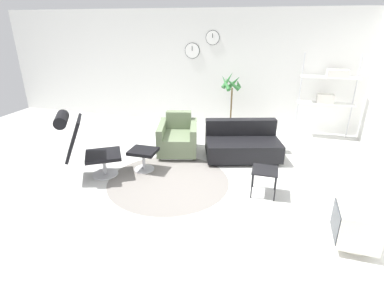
# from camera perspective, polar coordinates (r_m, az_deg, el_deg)

# --- Properties ---
(ground_plane) EXTENTS (12.00, 12.00, 0.00)m
(ground_plane) POSITION_cam_1_polar(r_m,az_deg,el_deg) (5.23, -1.61, -6.17)
(ground_plane) COLOR silver
(wall_back) EXTENTS (12.00, 0.09, 2.80)m
(wall_back) POSITION_cam_1_polar(r_m,az_deg,el_deg) (7.61, 5.18, 13.94)
(wall_back) COLOR silver
(wall_back) RESTS_ON ground_plane
(round_rug) EXTENTS (2.03, 2.03, 0.01)m
(round_rug) POSITION_cam_1_polar(r_m,az_deg,el_deg) (5.09, -4.50, -7.01)
(round_rug) COLOR slate
(round_rug) RESTS_ON ground_plane
(lounge_chair) EXTENTS (1.09, 0.95, 1.16)m
(lounge_chair) POSITION_cam_1_polar(r_m,az_deg,el_deg) (5.25, -20.16, 0.52)
(lounge_chair) COLOR #BCBCC1
(lounge_chair) RESTS_ON ground_plane
(ottoman) EXTENTS (0.47, 0.40, 0.39)m
(ottoman) POSITION_cam_1_polar(r_m,az_deg,el_deg) (5.40, -9.24, -2.07)
(ottoman) COLOR #BCBCC1
(ottoman) RESTS_ON ground_plane
(armchair_red) EXTENTS (0.96, 1.07, 0.77)m
(armchair_red) POSITION_cam_1_polar(r_m,az_deg,el_deg) (6.08, -2.70, 1.00)
(armchair_red) COLOR silver
(armchair_red) RESTS_ON ground_plane
(couch_low) EXTENTS (1.58, 1.20, 0.70)m
(couch_low) POSITION_cam_1_polar(r_m,az_deg,el_deg) (5.94, 9.51, -0.17)
(couch_low) COLOR black
(couch_low) RESTS_ON ground_plane
(side_table) EXTENTS (0.38, 0.38, 0.42)m
(side_table) POSITION_cam_1_polar(r_m,az_deg,el_deg) (4.68, 13.71, -5.32)
(side_table) COLOR black
(side_table) RESTS_ON ground_plane
(crt_television) EXTENTS (0.47, 0.53, 0.53)m
(crt_television) POSITION_cam_1_polar(r_m,az_deg,el_deg) (4.07, 28.77, -13.54)
(crt_television) COLOR beige
(crt_television) RESTS_ON ground_plane
(potted_plant) EXTENTS (0.51, 0.56, 1.45)m
(potted_plant) POSITION_cam_1_polar(r_m,az_deg,el_deg) (7.09, 7.33, 5.86)
(potted_plant) COLOR silver
(potted_plant) RESTS_ON ground_plane
(shelf_unit) EXTENTS (1.20, 0.28, 1.87)m
(shelf_unit) POSITION_cam_1_polar(r_m,az_deg,el_deg) (7.30, 24.77, 9.62)
(shelf_unit) COLOR #BCBCC1
(shelf_unit) RESTS_ON ground_plane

